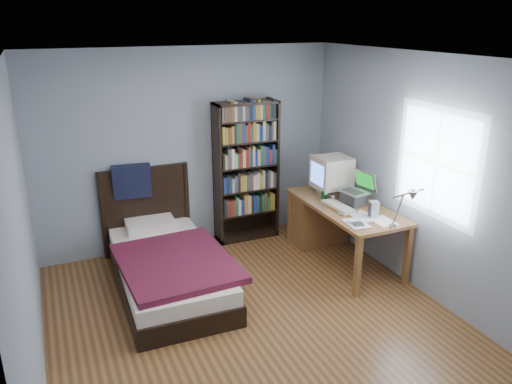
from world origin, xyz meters
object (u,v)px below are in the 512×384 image
Objects in this scene: soda_can at (324,195)px; laptop at (355,195)px; desk at (324,216)px; bed at (166,263)px; bookshelf at (246,172)px; desk_lamp at (410,199)px; keyboard at (339,207)px; speaker at (374,209)px; crt_monitor at (331,173)px.

laptop is at bearing -47.84° from soda_can.
desk is 0.76× the size of bed.
bookshelf is 1.67m from bed.
laptop is 1.46m from bookshelf.
bed is at bearing -148.22° from bookshelf.
soda_can is at bearing 95.07° from desk_lamp.
keyboard is 0.26× the size of bookshelf.
bed is (-2.10, -0.14, -0.16)m from desk.
speaker is at bearing -73.35° from soda_can.
laptop is 2.13× the size of speaker.
desk is 0.62m from keyboard.
speaker is at bearing -66.30° from keyboard.
bookshelf is (-0.65, 0.87, 0.13)m from soda_can.
bookshelf reaches higher than soda_can.
keyboard is 1.36m from bookshelf.
keyboard is at bearing -109.92° from crt_monitor.
desk is 0.45m from soda_can.
desk is 0.64m from laptop.
desk is at bearing 54.61° from soda_can.
speaker reaches higher than keyboard.
crt_monitor is 0.55m from keyboard.
laptop is 0.21× the size of bookshelf.
bookshelf is 0.86× the size of bed.
bookshelf is (-0.86, 1.57, 0.10)m from speaker.
crt_monitor is 2.63× the size of speaker.
soda_can is (-0.12, 1.34, -0.39)m from desk_lamp.
desk_lamp is 1.40m from soda_can.
keyboard is (-0.17, -0.46, -0.26)m from crt_monitor.
soda_can is (-0.25, 0.27, -0.05)m from laptop.
bed is at bearing 171.30° from laptop.
bed is (-1.96, 0.06, -0.54)m from soda_can.
bed reaches higher than laptop.
crt_monitor is at bearing 87.71° from desk_lamp.
crt_monitor is at bearing -40.91° from bookshelf.
desk_lamp is 0.30× the size of bookshelf.
desk is 1.72m from desk_lamp.
bookshelf is at bearing 139.88° from desk.
speaker is at bearing 82.15° from desk_lamp.
desk_lamp is at bearing -87.07° from keyboard.
desk is 4.15× the size of laptop.
crt_monitor is 4.05× the size of soda_can.
laptop is at bearing 5.08° from keyboard.
desk_lamp is at bearing -96.86° from laptop.
keyboard is 3.95× the size of soda_can.
laptop is 0.25m from keyboard.
bookshelf is at bearing 109.24° from desk_lamp.
speaker is (0.20, -0.39, 0.08)m from keyboard.
crt_monitor reaches higher than soda_can.
crt_monitor is 0.87m from speaker.
bed is at bearing 178.12° from soda_can.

